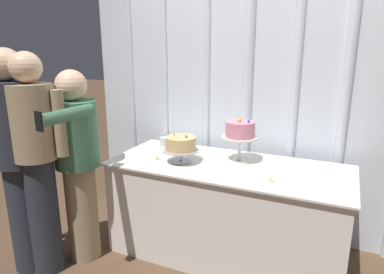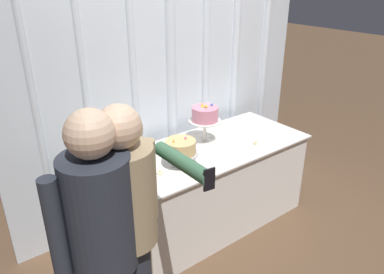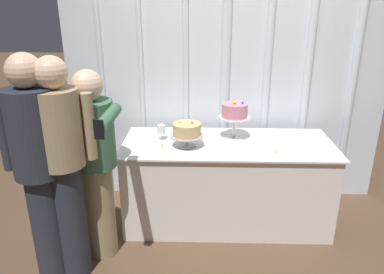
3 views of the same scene
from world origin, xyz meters
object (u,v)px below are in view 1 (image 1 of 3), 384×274
(tealight_near_left, at_px, (271,180))
(tealight_far_left, at_px, (156,158))
(wine_glass, at_px, (164,142))
(guest_man_pink_jacket, at_px, (18,155))
(cake_display_nearright, at_px, (240,132))
(cake_table, at_px, (226,210))
(cake_display_nearleft, at_px, (181,145))
(guest_girl_blue_dress, at_px, (77,160))
(guest_man_dark_suit, at_px, (37,157))

(tealight_near_left, bearing_deg, tealight_far_left, 174.94)
(wine_glass, height_order, guest_man_pink_jacket, guest_man_pink_jacket)
(cake_display_nearright, bearing_deg, cake_table, -117.78)
(cake_display_nearright, height_order, guest_man_pink_jacket, guest_man_pink_jacket)
(cake_display_nearleft, relative_size, tealight_near_left, 5.87)
(wine_glass, bearing_deg, guest_man_pink_jacket, -131.42)
(cake_display_nearleft, xyz_separation_m, tealight_near_left, (0.75, -0.11, -0.14))
(guest_man_pink_jacket, bearing_deg, wine_glass, 48.58)
(tealight_far_left, bearing_deg, guest_girl_blue_dress, -140.45)
(cake_display_nearleft, distance_m, tealight_far_left, 0.26)
(tealight_far_left, bearing_deg, tealight_near_left, -5.06)
(tealight_far_left, bearing_deg, cake_table, 12.08)
(guest_girl_blue_dress, bearing_deg, cake_table, 26.16)
(cake_display_nearright, bearing_deg, wine_glass, -174.70)
(guest_man_dark_suit, xyz_separation_m, guest_man_pink_jacket, (-0.16, -0.03, 0.01))
(tealight_near_left, bearing_deg, guest_girl_blue_dress, -167.87)
(tealight_near_left, bearing_deg, wine_glass, 165.26)
(wine_glass, xyz_separation_m, guest_man_pink_jacket, (-0.75, -0.85, 0.04))
(guest_girl_blue_dress, bearing_deg, cake_display_nearright, 29.50)
(cake_display_nearleft, xyz_separation_m, tealight_far_left, (-0.21, -0.02, -0.14))
(guest_girl_blue_dress, distance_m, guest_man_dark_suit, 0.30)
(cake_table, distance_m, guest_man_pink_jacket, 1.67)
(tealight_far_left, relative_size, guest_man_pink_jacket, 0.03)
(guest_girl_blue_dress, relative_size, guest_man_dark_suit, 0.92)
(tealight_near_left, distance_m, guest_man_dark_suit, 1.69)
(cake_table, distance_m, guest_man_dark_suit, 1.52)
(cake_display_nearright, height_order, guest_girl_blue_dress, guest_girl_blue_dress)
(cake_table, relative_size, cake_display_nearleft, 6.54)
(cake_display_nearright, bearing_deg, guest_man_pink_jacket, -147.11)
(guest_man_dark_suit, bearing_deg, wine_glass, 53.92)
(cake_table, bearing_deg, cake_display_nearright, 62.22)
(cake_table, distance_m, cake_display_nearleft, 0.66)
(cake_display_nearright, distance_m, guest_man_pink_jacket, 1.69)
(cake_display_nearleft, height_order, tealight_far_left, cake_display_nearleft)
(guest_man_pink_jacket, bearing_deg, cake_display_nearleft, 35.27)
(cake_display_nearright, relative_size, guest_girl_blue_dress, 0.24)
(cake_display_nearright, xyz_separation_m, guest_man_dark_suit, (-1.26, -0.88, -0.12))
(cake_table, relative_size, guest_man_dark_suit, 1.13)
(tealight_near_left, xyz_separation_m, guest_girl_blue_dress, (-1.45, -0.31, 0.04))
(tealight_far_left, relative_size, guest_girl_blue_dress, 0.03)
(tealight_far_left, xyz_separation_m, guest_girl_blue_dress, (-0.48, -0.40, 0.04))
(cake_table, height_order, guest_man_dark_suit, guest_man_dark_suit)
(cake_table, height_order, guest_man_pink_jacket, guest_man_pink_jacket)
(cake_table, xyz_separation_m, tealight_near_left, (0.39, -0.21, 0.41))
(wine_glass, height_order, tealight_near_left, wine_glass)
(cake_table, height_order, cake_display_nearleft, cake_display_nearleft)
(wine_glass, distance_m, tealight_near_left, 1.03)
(cake_table, relative_size, tealight_far_left, 40.64)
(guest_girl_blue_dress, xyz_separation_m, guest_man_pink_jacket, (-0.30, -0.28, 0.09))
(cake_display_nearright, distance_m, guest_man_dark_suit, 1.54)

